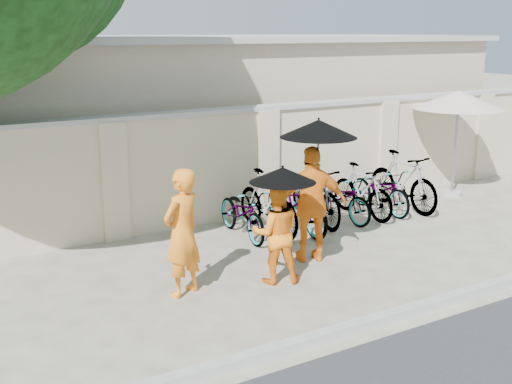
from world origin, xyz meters
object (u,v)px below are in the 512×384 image
monk_center (276,233)px  patio_umbrella (459,101)px  monk_left (182,233)px  monk_right (312,204)px

monk_center → patio_umbrella: size_ratio=0.64×
monk_left → patio_umbrella: (7.20, 1.90, 1.16)m
monk_center → monk_right: monk_right is taller
monk_left → monk_right: (2.24, 0.18, 0.03)m
monk_center → monk_right: (0.94, 0.44, 0.18)m
monk_left → patio_umbrella: size_ratio=0.77×
patio_umbrella → monk_center: bearing=-159.9°
monk_left → monk_center: bearing=144.5°
monk_center → patio_umbrella: patio_umbrella is taller
monk_center → patio_umbrella: (5.89, 2.16, 1.31)m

